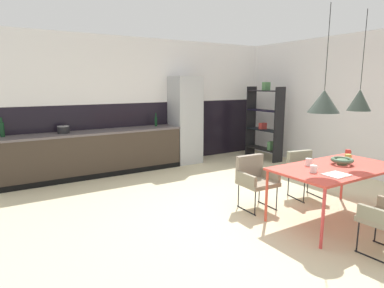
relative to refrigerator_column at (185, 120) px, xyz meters
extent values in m
plane|color=beige|center=(-0.79, -3.10, -0.99)|extent=(9.16, 9.16, 0.00)
cube|color=black|center=(-0.79, 0.36, -0.29)|extent=(6.55, 0.12, 1.40)
cube|color=white|center=(-0.79, 0.36, 1.11)|extent=(6.55, 0.12, 1.40)
cube|color=white|center=(2.42, -3.10, 0.41)|extent=(0.12, 7.05, 2.79)
cube|color=#3B3026|center=(-2.12, 0.00, -0.57)|extent=(3.59, 0.60, 0.85)
cube|color=#625858|center=(-2.12, 0.00, -0.12)|extent=(3.62, 0.63, 0.04)
cube|color=black|center=(-2.12, -0.30, -0.94)|extent=(3.59, 0.01, 0.10)
cube|color=#ADAFB2|center=(0.00, 0.00, 0.00)|extent=(0.61, 0.60, 1.98)
cube|color=#D74437|center=(0.01, -3.91, -0.27)|extent=(1.72, 0.95, 0.03)
cylinder|color=#D54835|center=(-0.81, -3.48, -0.64)|extent=(0.04, 0.04, 0.70)
cylinder|color=#CF4139|center=(0.83, -3.48, -0.64)|extent=(0.04, 0.04, 0.70)
cylinder|color=#D43D3E|center=(-0.81, -4.35, -0.64)|extent=(0.04, 0.04, 0.70)
cube|color=gray|center=(0.41, -3.13, -0.58)|extent=(0.55, 0.54, 0.06)
cube|color=gray|center=(0.44, -2.94, -0.40)|extent=(0.46, 0.16, 0.30)
cube|color=gray|center=(0.62, -3.17, -0.48)|extent=(0.12, 0.42, 0.14)
cube|color=gray|center=(0.19, -3.10, -0.48)|extent=(0.12, 0.42, 0.14)
cylinder|color=black|center=(0.57, -3.36, -0.80)|extent=(0.02, 0.02, 0.37)
cylinder|color=black|center=(0.18, -3.29, -0.80)|extent=(0.02, 0.02, 0.37)
cylinder|color=black|center=(0.64, -2.98, -0.80)|extent=(0.02, 0.02, 0.37)
cylinder|color=black|center=(0.24, -2.91, -0.80)|extent=(0.02, 0.02, 0.37)
cylinder|color=black|center=(0.60, -3.17, -0.98)|extent=(0.09, 0.41, 0.02)
cylinder|color=black|center=(0.21, -3.10, -0.98)|extent=(0.09, 0.41, 0.02)
cube|color=gray|center=(-0.55, -4.79, -0.50)|extent=(0.08, 0.42, 0.14)
cylinder|color=black|center=(-0.54, -4.60, -0.81)|extent=(0.02, 0.02, 0.36)
cylinder|color=black|center=(-0.14, -4.57, -0.81)|extent=(0.02, 0.02, 0.36)
cylinder|color=black|center=(-0.53, -4.79, -0.98)|extent=(0.04, 0.41, 0.02)
cube|color=gray|center=(-0.59, -3.08, -0.60)|extent=(0.50, 0.48, 0.06)
cube|color=gray|center=(-0.58, -2.88, -0.39)|extent=(0.46, 0.10, 0.35)
cube|color=gray|center=(-0.37, -3.09, -0.50)|extent=(0.07, 0.42, 0.14)
cube|color=gray|center=(-0.81, -3.07, -0.50)|extent=(0.07, 0.42, 0.14)
cylinder|color=black|center=(-0.40, -3.28, -0.81)|extent=(0.02, 0.02, 0.36)
cylinder|color=black|center=(-0.80, -3.26, -0.81)|extent=(0.02, 0.02, 0.36)
cylinder|color=black|center=(-0.38, -2.90, -0.81)|extent=(0.02, 0.02, 0.36)
cylinder|color=black|center=(-0.78, -2.88, -0.81)|extent=(0.02, 0.02, 0.36)
cylinder|color=black|center=(-0.39, -3.09, -0.98)|extent=(0.03, 0.41, 0.02)
cylinder|color=black|center=(-0.79, -3.07, -0.98)|extent=(0.03, 0.41, 0.02)
cylinder|color=#4C704C|center=(0.19, -3.87, -0.22)|extent=(0.13, 0.13, 0.07)
torus|color=#4B6E52|center=(0.19, -3.87, -0.19)|extent=(0.29, 0.29, 0.05)
cube|color=white|center=(-0.42, -4.16, -0.25)|extent=(0.14, 0.24, 0.01)
cube|color=white|center=(-0.28, -4.16, -0.25)|extent=(0.14, 0.24, 0.01)
cube|color=beige|center=(-0.35, -4.16, -0.24)|extent=(0.01, 0.24, 0.00)
cylinder|color=#B23D33|center=(0.70, -3.62, -0.20)|extent=(0.07, 0.07, 0.11)
torus|color=#B23D33|center=(0.74, -3.62, -0.19)|extent=(0.07, 0.01, 0.07)
cylinder|color=gold|center=(0.40, -3.81, -0.20)|extent=(0.08, 0.08, 0.11)
torus|color=gold|center=(0.46, -3.81, -0.20)|extent=(0.07, 0.01, 0.07)
cylinder|color=white|center=(-0.48, -3.93, -0.21)|extent=(0.08, 0.08, 0.09)
torus|color=white|center=(-0.43, -3.93, -0.20)|extent=(0.06, 0.01, 0.06)
cylinder|color=white|center=(-0.25, -3.67, -0.21)|extent=(0.08, 0.08, 0.10)
torus|color=white|center=(-0.19, -3.67, -0.20)|extent=(0.07, 0.01, 0.07)
cylinder|color=black|center=(-2.65, 0.06, -0.04)|extent=(0.22, 0.22, 0.13)
cylinder|color=gray|center=(-2.65, 0.06, 0.03)|extent=(0.22, 0.22, 0.01)
sphere|color=black|center=(-2.65, 0.06, 0.05)|extent=(0.02, 0.02, 0.02)
cylinder|color=#0F3319|center=(-0.70, 0.09, 0.00)|extent=(0.06, 0.06, 0.20)
cylinder|color=#0F3319|center=(-0.70, 0.09, 0.14)|extent=(0.03, 0.03, 0.09)
cylinder|color=#0F3319|center=(-3.66, 0.16, 0.03)|extent=(0.07, 0.07, 0.26)
cylinder|color=#0F3319|center=(-3.66, 0.16, 0.20)|extent=(0.03, 0.03, 0.09)
cube|color=black|center=(1.81, -0.21, -0.12)|extent=(0.30, 0.03, 1.74)
cube|color=black|center=(1.81, -1.17, -0.12)|extent=(0.30, 0.03, 1.74)
cube|color=black|center=(1.81, -0.69, -0.74)|extent=(0.30, 0.94, 0.02)
cube|color=#4C7F4C|center=(1.81, -0.96, -0.63)|extent=(0.18, 0.10, 0.20)
cube|color=black|center=(1.81, -0.69, -0.27)|extent=(0.30, 0.94, 0.02)
cube|color=#B73833|center=(1.81, -0.65, -0.19)|extent=(0.18, 0.10, 0.15)
cube|color=black|center=(1.81, -0.69, 0.19)|extent=(0.30, 0.94, 0.02)
cube|color=black|center=(1.81, -0.69, 0.66)|extent=(0.30, 0.94, 0.02)
cube|color=#4C7F4C|center=(1.81, -0.71, 0.76)|extent=(0.18, 0.10, 0.19)
cylinder|color=black|center=(-0.33, -3.90, 1.25)|extent=(0.01, 0.01, 1.00)
cone|color=#2F3A32|center=(-0.33, -3.90, 0.61)|extent=(0.38, 0.38, 0.28)
cylinder|color=black|center=(0.35, -3.93, 1.25)|extent=(0.01, 0.01, 1.00)
cone|color=#2F3A32|center=(0.35, -3.93, 0.61)|extent=(0.30, 0.30, 0.28)
camera|label=1|loc=(-3.82, -6.48, 0.83)|focal=30.71mm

